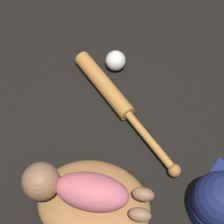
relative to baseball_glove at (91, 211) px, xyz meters
The scene contains 6 objects.
ground_plane 0.07m from the baseball_glove, 70.27° to the right, with size 6.00×6.00×0.00m, color black.
baseball_glove is the anchor object (origin of this frame).
baby_figure 0.11m from the baseball_glove, 18.53° to the right, with size 0.35×0.14×0.10m.
baseball_bat 0.41m from the baseball_glove, 77.99° to the right, with size 0.47×0.35×0.05m.
baseball 0.55m from the baseball_glove, 76.71° to the right, with size 0.07×0.07×0.07m.
baseball_cap 0.35m from the baseball_glove, 156.04° to the right, with size 0.19×0.25×0.16m.
Camera 1 is at (-0.18, 0.33, 1.06)m, focal length 60.00 mm.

